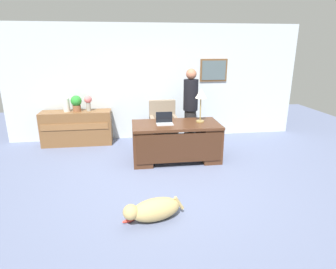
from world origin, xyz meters
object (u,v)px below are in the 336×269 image
at_px(vase_with_flowers, 88,102).
at_px(dog_toy_bone, 129,220).
at_px(desk, 176,141).
at_px(armchair, 163,125).
at_px(dog_toy_ball, 170,207).
at_px(laptop, 164,121).
at_px(desk_lamp, 201,96).
at_px(vase_empty, 66,105).
at_px(person_standing, 190,107).
at_px(dog_lying, 153,210).
at_px(credenza, 77,128).
at_px(potted_plant, 76,103).

xyz_separation_m(vase_with_flowers, dog_toy_bone, (0.87, -3.28, -0.97)).
height_order(desk, armchair, armchair).
distance_m(vase_with_flowers, dog_toy_ball, 3.52).
height_order(desk, laptop, laptop).
relative_size(desk_lamp, vase_empty, 2.14).
height_order(person_standing, dog_lying, person_standing).
xyz_separation_m(laptop, dog_toy_bone, (-0.72, -2.04, -0.78)).
relative_size(person_standing, laptop, 5.42).
relative_size(desk, credenza, 1.09).
xyz_separation_m(desk_lamp, vase_empty, (-2.79, 1.19, -0.34)).
bearing_deg(dog_toy_bone, vase_with_flowers, 104.79).
height_order(dog_lying, laptop, laptop).
relative_size(laptop, dog_toy_ball, 4.10).
bearing_deg(desk, dog_lying, -107.58).
bearing_deg(desk_lamp, armchair, 126.05).
bearing_deg(dog_toy_bone, desk_lamp, 55.51).
relative_size(dog_lying, laptop, 2.57).
xyz_separation_m(desk, vase_with_flowers, (-1.81, 1.28, 0.59)).
height_order(credenza, vase_with_flowers, vase_with_flowers).
bearing_deg(desk_lamp, potted_plant, 155.15).
distance_m(credenza, potted_plant, 0.59).
bearing_deg(vase_empty, person_standing, -9.46).
distance_m(credenza, vase_with_flowers, 0.67).
distance_m(vase_empty, dog_toy_ball, 3.72).
bearing_deg(dog_lying, armchair, 80.60).
bearing_deg(laptop, potted_plant, 145.96).
bearing_deg(potted_plant, dog_lying, -66.38).
distance_m(dog_lying, potted_plant, 3.68).
relative_size(credenza, armchair, 1.54).
relative_size(dog_lying, dog_toy_bone, 4.21).
distance_m(credenza, dog_toy_ball, 3.54).
bearing_deg(credenza, desk, -31.28).
bearing_deg(dog_toy_ball, dog_toy_bone, -159.28).
distance_m(armchair, dog_lying, 3.03).
xyz_separation_m(dog_lying, vase_empty, (-1.66, 3.28, 0.77)).
bearing_deg(desk, credenza, 148.72).
bearing_deg(desk, armchair, 98.35).
xyz_separation_m(person_standing, vase_with_flowers, (-2.26, 0.46, 0.09)).
bearing_deg(vase_empty, credenza, -0.43).
height_order(armchair, laptop, armchair).
xyz_separation_m(armchair, dog_toy_ball, (-0.24, -2.76, -0.42)).
distance_m(vase_with_flowers, dog_toy_bone, 3.53).
distance_m(credenza, armchair, 1.99).
bearing_deg(potted_plant, vase_empty, 180.00).
bearing_deg(desk_lamp, dog_toy_bone, -124.49).
bearing_deg(vase_with_flowers, person_standing, -11.42).
distance_m(laptop, dog_toy_bone, 2.29).
bearing_deg(credenza, dog_lying, -65.84).
height_order(dog_lying, vase_with_flowers, vase_with_flowers).
distance_m(dog_lying, desk_lamp, 2.63).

